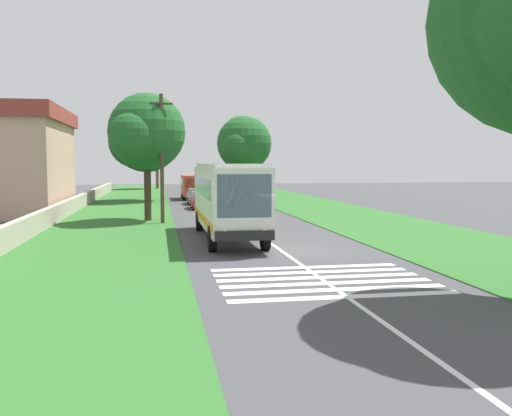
% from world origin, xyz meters
% --- Properties ---
extents(ground, '(160.00, 160.00, 0.00)m').
position_xyz_m(ground, '(0.00, 0.00, 0.00)').
color(ground, '#424244').
extents(grass_verge_left, '(120.00, 8.00, 0.04)m').
position_xyz_m(grass_verge_left, '(15.00, 8.20, 0.02)').
color(grass_verge_left, '#2D6628').
rests_on(grass_verge_left, ground).
extents(grass_verge_right, '(120.00, 8.00, 0.04)m').
position_xyz_m(grass_verge_right, '(15.00, -8.20, 0.02)').
color(grass_verge_right, '#2D6628').
rests_on(grass_verge_right, ground).
extents(centre_line, '(110.00, 0.16, 0.01)m').
position_xyz_m(centre_line, '(15.00, 0.00, 0.00)').
color(centre_line, silver).
rests_on(centre_line, ground).
extents(coach_bus, '(11.16, 2.62, 3.73)m').
position_xyz_m(coach_bus, '(4.32, 1.80, 2.15)').
color(coach_bus, silver).
rests_on(coach_bus, ground).
extents(zebra_crossing, '(4.95, 6.80, 0.01)m').
position_xyz_m(zebra_crossing, '(-6.04, 0.00, 0.00)').
color(zebra_crossing, silver).
rests_on(zebra_crossing, ground).
extents(trailing_car_0, '(4.30, 1.78, 1.43)m').
position_xyz_m(trailing_car_0, '(23.13, 1.57, 0.67)').
color(trailing_car_0, '#B21E1E').
rests_on(trailing_car_0, ground).
extents(trailing_car_1, '(4.30, 1.78, 1.43)m').
position_xyz_m(trailing_car_1, '(28.58, 1.57, 0.67)').
color(trailing_car_1, gray).
rests_on(trailing_car_1, ground).
extents(trailing_minibus_0, '(6.00, 2.14, 2.53)m').
position_xyz_m(trailing_minibus_0, '(35.94, 1.64, 1.55)').
color(trailing_minibus_0, '#CC4C33').
rests_on(trailing_minibus_0, ground).
extents(roadside_tree_left_0, '(6.08, 4.97, 8.23)m').
position_xyz_m(roadside_tree_left_0, '(13.93, 5.96, 5.63)').
color(roadside_tree_left_0, '#3D2D1E').
rests_on(roadside_tree_left_0, grass_verge_left).
extents(roadside_tree_left_1, '(6.41, 5.12, 10.73)m').
position_xyz_m(roadside_tree_left_1, '(61.08, 5.41, 8.06)').
color(roadside_tree_left_1, brown).
rests_on(roadside_tree_left_1, grass_verge_left).
extents(roadside_tree_left_2, '(8.35, 6.99, 9.79)m').
position_xyz_m(roadside_tree_left_2, '(33.34, 6.51, 6.16)').
color(roadside_tree_left_2, '#3D2D1E').
rests_on(roadside_tree_left_2, grass_verge_left).
extents(roadside_tree_right_0, '(5.48, 4.97, 10.05)m').
position_xyz_m(roadside_tree_right_0, '(51.15, -5.78, 7.48)').
color(roadside_tree_right_0, '#3D2D1E').
rests_on(roadside_tree_right_0, grass_verge_right).
extents(roadside_tree_right_2, '(7.92, 6.57, 9.39)m').
position_xyz_m(roadside_tree_right_2, '(43.57, -4.98, 5.95)').
color(roadside_tree_right_2, '#3D2D1E').
rests_on(roadside_tree_right_2, grass_verge_right).
extents(utility_pole, '(0.24, 1.40, 7.97)m').
position_xyz_m(utility_pole, '(12.04, 4.91, 4.17)').
color(utility_pole, '#473828').
rests_on(utility_pole, grass_verge_left).
extents(roadside_wall, '(70.00, 0.40, 1.09)m').
position_xyz_m(roadside_wall, '(20.00, 11.60, 0.59)').
color(roadside_wall, '#B2A893').
rests_on(roadside_wall, grass_verge_left).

